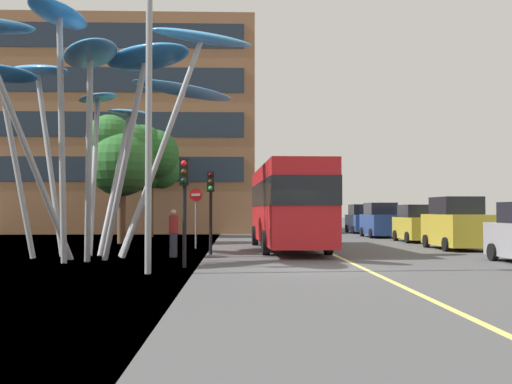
# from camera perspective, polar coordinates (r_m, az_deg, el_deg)

# --- Properties ---
(ground) EXTENTS (120.00, 240.00, 0.10)m
(ground) POSITION_cam_1_polar(r_m,az_deg,el_deg) (17.95, 2.60, -7.46)
(ground) COLOR #4C4C4F
(red_bus) EXTENTS (2.99, 11.58, 3.87)m
(red_bus) POSITION_cam_1_polar(r_m,az_deg,el_deg) (26.71, 3.01, -0.93)
(red_bus) COLOR red
(red_bus) RESTS_ON ground
(leaf_sculpture) EXTENTS (10.76, 10.41, 8.78)m
(leaf_sculpture) POSITION_cam_1_polar(r_m,az_deg,el_deg) (22.85, -15.20, 10.49)
(leaf_sculpture) COLOR #9EA0A5
(leaf_sculpture) RESTS_ON ground
(traffic_light_kerb_near) EXTENTS (0.28, 0.42, 3.30)m
(traffic_light_kerb_near) POSITION_cam_1_polar(r_m,az_deg,el_deg) (18.44, -6.78, 0.31)
(traffic_light_kerb_near) COLOR black
(traffic_light_kerb_near) RESTS_ON ground
(traffic_light_kerb_far) EXTENTS (0.28, 0.42, 3.25)m
(traffic_light_kerb_far) POSITION_cam_1_polar(r_m,az_deg,el_deg) (23.63, -4.30, -0.21)
(traffic_light_kerb_far) COLOR black
(traffic_light_kerb_far) RESTS_ON ground
(car_parked_mid) EXTENTS (2.04, 4.32, 2.33)m
(car_parked_mid) POSITION_cam_1_polar(r_m,az_deg,el_deg) (28.32, 18.35, -2.96)
(car_parked_mid) COLOR gold
(car_parked_mid) RESTS_ON ground
(car_parked_far) EXTENTS (2.04, 3.94, 2.04)m
(car_parked_far) POSITION_cam_1_polar(r_m,az_deg,el_deg) (34.22, 15.03, -2.97)
(car_parked_far) COLOR gold
(car_parked_far) RESTS_ON ground
(car_side_street) EXTENTS (2.00, 4.34, 2.21)m
(car_side_street) POSITION_cam_1_polar(r_m,az_deg,el_deg) (39.58, 11.65, -2.71)
(car_side_street) COLOR navy
(car_side_street) RESTS_ON ground
(car_far_side) EXTENTS (2.10, 4.38, 2.17)m
(car_far_side) POSITION_cam_1_polar(r_m,az_deg,el_deg) (46.45, 10.02, -2.59)
(car_far_side) COLOR navy
(car_far_side) RESTS_ON ground
(street_lamp) EXTENTS (1.60, 0.44, 8.79)m
(street_lamp) POSITION_cam_1_polar(r_m,az_deg,el_deg) (17.22, -9.02, 10.85)
(street_lamp) COLOR gray
(street_lamp) RESTS_ON ground
(tree_pavement_near) EXTENTS (3.60, 3.45, 6.77)m
(tree_pavement_near) POSITION_cam_1_polar(r_m,az_deg,el_deg) (32.62, -12.80, 3.26)
(tree_pavement_near) COLOR brown
(tree_pavement_near) RESTS_ON ground
(tree_pavement_far) EXTENTS (4.07, 4.66, 7.20)m
(tree_pavement_far) POSITION_cam_1_polar(r_m,az_deg,el_deg) (40.08, -10.05, 3.09)
(tree_pavement_far) COLOR brown
(tree_pavement_far) RESTS_ON ground
(pedestrian) EXTENTS (0.34, 0.34, 1.77)m
(pedestrian) POSITION_cam_1_polar(r_m,az_deg,el_deg) (22.66, -7.79, -3.86)
(pedestrian) COLOR #2D3342
(pedestrian) RESTS_ON ground
(no_entry_sign) EXTENTS (0.60, 0.12, 2.74)m
(no_entry_sign) POSITION_cam_1_polar(r_m,az_deg,el_deg) (27.75, -5.69, -1.56)
(no_entry_sign) COLOR gray
(no_entry_sign) RESTS_ON ground
(backdrop_building) EXTENTS (26.30, 14.06, 16.17)m
(backdrop_building) POSITION_cam_1_polar(r_m,az_deg,el_deg) (52.30, -14.97, 5.31)
(backdrop_building) COLOR #8E6042
(backdrop_building) RESTS_ON ground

